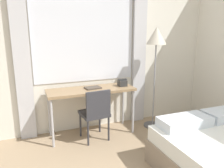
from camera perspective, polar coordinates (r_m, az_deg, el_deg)
name	(u,v)px	position (r m, az deg, el deg)	size (l,w,h in m)	color
wall_back_with_window	(95,50)	(3.73, -4.55, 8.74)	(5.22, 0.13, 2.70)	silver
desk	(91,93)	(3.50, -5.44, -2.34)	(1.38, 0.49, 0.78)	#937551
desk_chair	(96,111)	(3.37, -4.32, -7.17)	(0.44, 0.44, 0.83)	#333338
standing_lamp	(156,45)	(3.74, 11.45, 10.00)	(0.33, 0.33, 1.74)	#4C4C51
telephone	(122,83)	(3.64, 2.69, 0.32)	(0.15, 0.14, 0.12)	#2D2D2D
book	(93,88)	(3.49, -5.04, -0.97)	(0.27, 0.20, 0.02)	#4C4238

